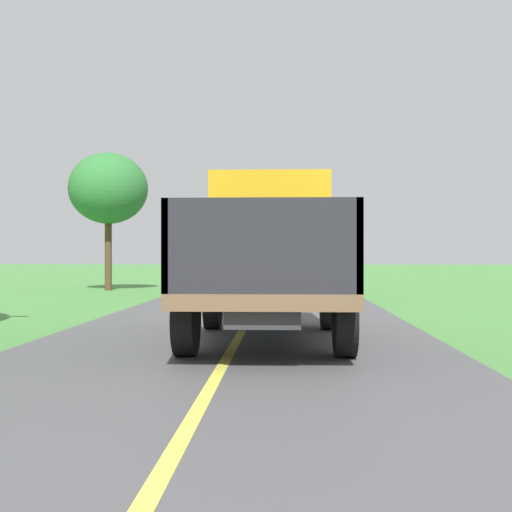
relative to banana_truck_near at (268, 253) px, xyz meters
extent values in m
cube|color=#2D2D30|center=(0.02, -0.89, -0.78)|extent=(0.90, 5.51, 0.24)
cube|color=brown|center=(0.02, -0.89, -0.58)|extent=(2.30, 5.80, 0.20)
cube|color=gold|center=(0.02, 1.06, 0.47)|extent=(2.10, 1.90, 1.90)
cube|color=black|center=(0.02, 2.02, 0.80)|extent=(1.78, 0.02, 0.76)
cube|color=#232328|center=(-1.09, -1.86, 0.07)|extent=(0.08, 3.85, 1.10)
cube|color=#232328|center=(1.13, -1.86, 0.07)|extent=(0.08, 3.85, 1.10)
cube|color=#232328|center=(0.02, -3.75, 0.07)|extent=(2.30, 0.08, 1.10)
cube|color=#232328|center=(0.02, 0.02, 0.07)|extent=(2.30, 0.08, 1.10)
cylinder|color=black|center=(-1.03, 0.91, -0.88)|extent=(0.28, 1.00, 1.00)
cylinder|color=black|center=(1.07, 0.91, -0.88)|extent=(0.28, 1.00, 1.00)
cylinder|color=black|center=(-1.03, -2.48, -0.88)|extent=(0.28, 1.00, 1.00)
cylinder|color=black|center=(1.07, -2.48, -0.88)|extent=(0.28, 1.00, 1.00)
ellipsoid|color=#7FB622|center=(-0.41, -1.67, 0.05)|extent=(0.41, 0.52, 0.46)
ellipsoid|color=#71AF39|center=(-0.71, -2.33, 0.04)|extent=(0.42, 0.42, 0.50)
ellipsoid|color=#77BA21|center=(-0.72, -2.70, -0.02)|extent=(0.59, 0.56, 0.44)
ellipsoid|color=#76B837|center=(-0.62, -2.80, -0.34)|extent=(0.58, 0.60, 0.38)
ellipsoid|color=#7CBE22|center=(-0.12, -1.63, -0.31)|extent=(0.58, 0.64, 0.41)
ellipsoid|color=#6DBC2E|center=(-0.39, -2.10, -0.32)|extent=(0.51, 0.54, 0.49)
ellipsoid|color=#70C02A|center=(0.43, -0.97, -0.34)|extent=(0.56, 0.51, 0.36)
cube|color=#2D2D30|center=(-0.20, 11.81, -0.78)|extent=(0.90, 5.51, 0.24)
cube|color=brown|center=(-0.20, 11.81, -0.58)|extent=(2.30, 5.80, 0.20)
cube|color=#197A4C|center=(-0.20, 13.76, 0.47)|extent=(2.10, 1.90, 1.90)
cube|color=black|center=(-0.20, 14.71, 0.80)|extent=(1.78, 0.02, 0.76)
cube|color=#2D517F|center=(-1.31, 10.83, 0.07)|extent=(0.08, 3.85, 1.10)
cube|color=#2D517F|center=(0.91, 10.83, 0.07)|extent=(0.08, 3.85, 1.10)
cube|color=#2D517F|center=(-0.20, 8.95, 0.07)|extent=(2.30, 0.08, 1.10)
cube|color=#2D517F|center=(-0.20, 12.72, 0.07)|extent=(2.30, 0.08, 1.10)
cylinder|color=black|center=(-1.25, 13.61, -0.88)|extent=(0.28, 1.00, 1.00)
cylinder|color=black|center=(0.85, 13.61, -0.88)|extent=(0.28, 1.00, 1.00)
cylinder|color=black|center=(-1.25, 10.21, -0.88)|extent=(0.28, 1.00, 1.00)
cylinder|color=black|center=(0.85, 10.21, -0.88)|extent=(0.28, 1.00, 1.00)
ellipsoid|color=#77A72D|center=(0.14, 11.67, -0.33)|extent=(0.43, 0.51, 0.43)
ellipsoid|color=#6FAD37|center=(0.59, 9.58, 0.31)|extent=(0.51, 0.60, 0.46)
ellipsoid|color=#69AF24|center=(0.64, 10.08, -0.30)|extent=(0.60, 0.73, 0.38)
ellipsoid|color=#7CB928|center=(-0.56, 10.65, -0.29)|extent=(0.58, 0.59, 0.42)
ellipsoid|color=#75B335|center=(0.32, 10.80, 0.04)|extent=(0.57, 0.62, 0.36)
ellipsoid|color=#74AA37|center=(0.47, 11.14, -0.01)|extent=(0.47, 0.50, 0.40)
ellipsoid|color=#7EAA35|center=(-0.16, 11.75, -0.32)|extent=(0.42, 0.43, 0.47)
ellipsoid|color=#77AF2B|center=(0.19, 10.06, -0.29)|extent=(0.42, 0.45, 0.46)
ellipsoid|color=#6EB739|center=(0.61, 11.77, 0.33)|extent=(0.55, 0.66, 0.51)
ellipsoid|color=#6AB121|center=(-0.04, 10.48, 0.01)|extent=(0.46, 0.42, 0.43)
cylinder|color=#4C3823|center=(-6.78, 15.59, -0.05)|extent=(0.28, 0.28, 2.82)
ellipsoid|color=#2D7033|center=(-6.78, 15.59, 2.61)|extent=(3.15, 3.15, 2.83)
camera|label=1|loc=(0.29, -11.56, -0.03)|focal=48.20mm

